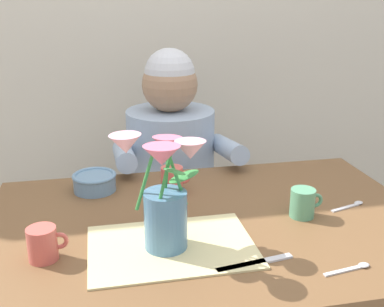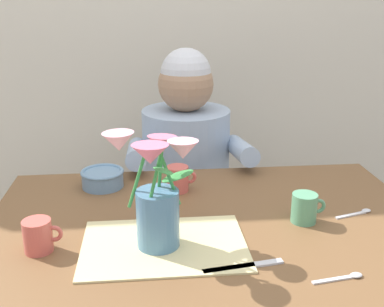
% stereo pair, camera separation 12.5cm
% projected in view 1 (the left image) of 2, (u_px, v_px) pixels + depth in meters
% --- Properties ---
extents(wood_panel_backdrop, '(4.00, 0.10, 2.50)m').
position_uv_depth(wood_panel_backdrop, '(156.00, 11.00, 2.08)').
color(wood_panel_backdrop, beige).
rests_on(wood_panel_backdrop, ground_plane).
extents(dining_table, '(1.20, 0.80, 0.74)m').
position_uv_depth(dining_table, '(210.00, 253.00, 1.30)').
color(dining_table, brown).
rests_on(dining_table, ground_plane).
extents(seated_person, '(0.45, 0.47, 1.14)m').
position_uv_depth(seated_person, '(172.00, 192.00, 1.90)').
color(seated_person, '#4C4C56').
rests_on(seated_person, ground_plane).
extents(striped_placemat, '(0.40, 0.28, 0.00)m').
position_uv_depth(striped_placemat, '(172.00, 247.00, 1.14)').
color(striped_placemat, beige).
rests_on(striped_placemat, dining_table).
extents(flower_vase, '(0.23, 0.21, 0.29)m').
position_uv_depth(flower_vase, '(164.00, 193.00, 1.09)').
color(flower_vase, teal).
rests_on(flower_vase, dining_table).
extents(ceramic_bowl, '(0.14, 0.14, 0.06)m').
position_uv_depth(ceramic_bowl, '(95.00, 181.00, 1.46)').
color(ceramic_bowl, '#6689A8').
rests_on(ceramic_bowl, dining_table).
extents(dinner_knife, '(0.19, 0.05, 0.00)m').
position_uv_depth(dinner_knife, '(255.00, 263.00, 1.07)').
color(dinner_knife, silver).
rests_on(dinner_knife, dining_table).
extents(ceramic_mug, '(0.09, 0.07, 0.08)m').
position_uv_depth(ceramic_mug, '(172.00, 179.00, 1.45)').
color(ceramic_mug, '#CC564C').
rests_on(ceramic_mug, dining_table).
extents(tea_cup, '(0.09, 0.07, 0.08)m').
position_uv_depth(tea_cup, '(43.00, 244.00, 1.08)').
color(tea_cup, '#CC564C').
rests_on(tea_cup, dining_table).
extents(coffee_cup, '(0.09, 0.07, 0.08)m').
position_uv_depth(coffee_cup, '(303.00, 203.00, 1.29)').
color(coffee_cup, '#569970').
rests_on(coffee_cup, dining_table).
extents(spoon_0, '(0.12, 0.03, 0.01)m').
position_uv_depth(spoon_0, '(354.00, 268.00, 1.05)').
color(spoon_0, silver).
rests_on(spoon_0, dining_table).
extents(spoon_1, '(0.12, 0.05, 0.01)m').
position_uv_depth(spoon_1, '(352.00, 205.00, 1.36)').
color(spoon_1, silver).
rests_on(spoon_1, dining_table).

